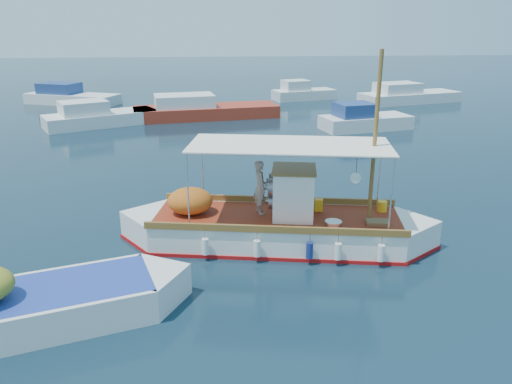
{
  "coord_description": "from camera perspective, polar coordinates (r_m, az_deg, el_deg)",
  "views": [
    {
      "loc": [
        -1.77,
        -13.74,
        6.2
      ],
      "look_at": [
        -0.53,
        0.0,
        1.44
      ],
      "focal_mm": 35.0,
      "sensor_mm": 36.0,
      "label": 1
    }
  ],
  "objects": [
    {
      "name": "dinghy",
      "position": [
        11.93,
        -24.77,
        -12.23
      ],
      "size": [
        6.77,
        3.4,
        1.73
      ],
      "rotation": [
        0.0,
        0.0,
        0.3
      ],
      "color": "white",
      "rests_on": "ground"
    },
    {
      "name": "bg_boat_e",
      "position": [
        42.07,
        16.87,
        10.41
      ],
      "size": [
        8.57,
        4.69,
        1.8
      ],
      "rotation": [
        0.0,
        0.0,
        0.27
      ],
      "color": "silver",
      "rests_on": "ground"
    },
    {
      "name": "bg_boat_n",
      "position": [
        33.97,
        -6.22,
        9.23
      ],
      "size": [
        9.87,
        4.35,
        1.8
      ],
      "rotation": [
        0.0,
        0.0,
        0.17
      ],
      "color": "#A12D1A",
      "rests_on": "ground"
    },
    {
      "name": "bg_boat_far_n",
      "position": [
        42.1,
        5.29,
        11.14
      ],
      "size": [
        5.42,
        3.23,
        1.8
      ],
      "rotation": [
        0.0,
        0.0,
        0.26
      ],
      "color": "silver",
      "rests_on": "ground"
    },
    {
      "name": "fishing_caique",
      "position": [
        14.57,
        2.17,
        -4.02
      ],
      "size": [
        9.21,
        3.71,
        5.7
      ],
      "rotation": [
        0.0,
        0.0,
        -0.17
      ],
      "color": "white",
      "rests_on": "ground"
    },
    {
      "name": "bg_boat_ne",
      "position": [
        30.87,
        12.14,
        7.93
      ],
      "size": [
        5.66,
        3.26,
        1.8
      ],
      "rotation": [
        0.0,
        0.0,
        0.21
      ],
      "color": "silver",
      "rests_on": "ground"
    },
    {
      "name": "bg_boat_nw",
      "position": [
        32.68,
        -17.61,
        8.07
      ],
      "size": [
        7.1,
        5.15,
        1.8
      ],
      "rotation": [
        0.0,
        0.0,
        0.46
      ],
      "color": "silver",
      "rests_on": "ground"
    },
    {
      "name": "bg_boat_far_w",
      "position": [
        42.29,
        -20.51,
        10.07
      ],
      "size": [
        7.72,
        4.9,
        1.8
      ],
      "rotation": [
        0.0,
        0.0,
        -0.38
      ],
      "color": "silver",
      "rests_on": "ground"
    },
    {
      "name": "ground",
      "position": [
        15.18,
        1.99,
        -5.1
      ],
      "size": [
        160.0,
        160.0,
        0.0
      ],
      "primitive_type": "plane",
      "color": "black",
      "rests_on": "ground"
    }
  ]
}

